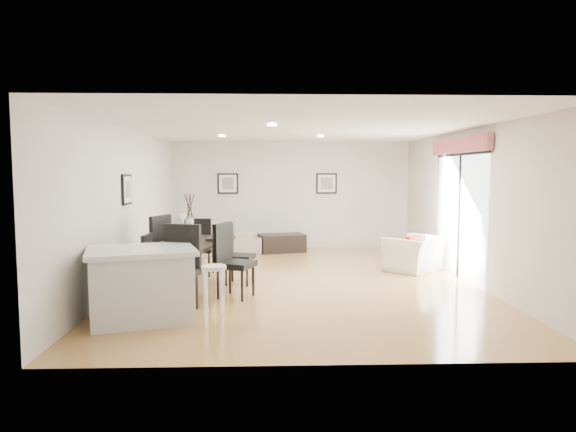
{
  "coord_description": "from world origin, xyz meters",
  "views": [
    {
      "loc": [
        -0.52,
        -9.03,
        1.96
      ],
      "look_at": [
        -0.2,
        0.4,
        1.13
      ],
      "focal_mm": 32.0,
      "sensor_mm": 36.0,
      "label": 1
    }
  ],
  "objects_px": {
    "sofa": "(219,243)",
    "dining_chair_enear": "(230,256)",
    "side_table": "(183,239)",
    "dining_chair_wnear": "(140,263)",
    "dining_chair_foot": "(200,244)",
    "kitchen_island": "(142,284)",
    "dining_chair_wfar": "(154,246)",
    "bar_stool": "(214,273)",
    "coffee_table": "(282,243)",
    "dining_chair_efar": "(234,250)",
    "armchair": "(415,254)",
    "dining_table": "(190,247)",
    "dining_chair_head": "(179,263)"
  },
  "relations": [
    {
      "from": "sofa",
      "to": "dining_chair_enear",
      "type": "relative_size",
      "value": 1.64
    },
    {
      "from": "side_table",
      "to": "dining_chair_wnear",
      "type": "bearing_deg",
      "value": -88.11
    },
    {
      "from": "dining_chair_foot",
      "to": "kitchen_island",
      "type": "relative_size",
      "value": 0.68
    },
    {
      "from": "sofa",
      "to": "dining_chair_wfar",
      "type": "bearing_deg",
      "value": 58.37
    },
    {
      "from": "bar_stool",
      "to": "dining_chair_enear",
      "type": "bearing_deg",
      "value": 84.59
    },
    {
      "from": "sofa",
      "to": "coffee_table",
      "type": "relative_size",
      "value": 1.76
    },
    {
      "from": "sofa",
      "to": "dining_chair_wfar",
      "type": "relative_size",
      "value": 1.57
    },
    {
      "from": "dining_chair_efar",
      "to": "side_table",
      "type": "relative_size",
      "value": 1.9
    },
    {
      "from": "sofa",
      "to": "dining_chair_wnear",
      "type": "distance_m",
      "value": 4.2
    },
    {
      "from": "armchair",
      "to": "side_table",
      "type": "xyz_separation_m",
      "value": [
        -5.0,
        2.84,
        -0.06
      ]
    },
    {
      "from": "armchair",
      "to": "dining_chair_wfar",
      "type": "distance_m",
      "value": 4.96
    },
    {
      "from": "dining_chair_wfar",
      "to": "dining_chair_enear",
      "type": "xyz_separation_m",
      "value": [
        1.36,
        -0.89,
        -0.03
      ]
    },
    {
      "from": "dining_chair_foot",
      "to": "side_table",
      "type": "height_order",
      "value": "dining_chair_foot"
    },
    {
      "from": "armchair",
      "to": "dining_chair_wfar",
      "type": "relative_size",
      "value": 0.86
    },
    {
      "from": "dining_chair_wnear",
      "to": "armchair",
      "type": "bearing_deg",
      "value": 114.84
    },
    {
      "from": "dining_chair_foot",
      "to": "sofa",
      "type": "bearing_deg",
      "value": -87.14
    },
    {
      "from": "dining_table",
      "to": "dining_chair_foot",
      "type": "bearing_deg",
      "value": 103.06
    },
    {
      "from": "dining_chair_enear",
      "to": "kitchen_island",
      "type": "bearing_deg",
      "value": 161.23
    },
    {
      "from": "dining_table",
      "to": "dining_chair_efar",
      "type": "distance_m",
      "value": 0.86
    },
    {
      "from": "sofa",
      "to": "dining_chair_head",
      "type": "relative_size",
      "value": 1.57
    },
    {
      "from": "dining_chair_head",
      "to": "dining_chair_enear",
      "type": "bearing_deg",
      "value": 65.14
    },
    {
      "from": "sofa",
      "to": "coffee_table",
      "type": "height_order",
      "value": "sofa"
    },
    {
      "from": "dining_chair_enear",
      "to": "coffee_table",
      "type": "relative_size",
      "value": 1.08
    },
    {
      "from": "dining_chair_wnear",
      "to": "dining_chair_efar",
      "type": "relative_size",
      "value": 0.95
    },
    {
      "from": "sofa",
      "to": "bar_stool",
      "type": "bearing_deg",
      "value": 77.14
    },
    {
      "from": "armchair",
      "to": "coffee_table",
      "type": "bearing_deg",
      "value": -87.33
    },
    {
      "from": "dining_table",
      "to": "dining_chair_enear",
      "type": "xyz_separation_m",
      "value": [
        0.68,
        -0.45,
        -0.08
      ]
    },
    {
      "from": "dining_chair_wnear",
      "to": "side_table",
      "type": "height_order",
      "value": "dining_chair_wnear"
    },
    {
      "from": "armchair",
      "to": "side_table",
      "type": "distance_m",
      "value": 5.76
    },
    {
      "from": "sofa",
      "to": "dining_chair_wnear",
      "type": "relative_size",
      "value": 1.9
    },
    {
      "from": "armchair",
      "to": "side_table",
      "type": "bearing_deg",
      "value": -72.5
    },
    {
      "from": "armchair",
      "to": "coffee_table",
      "type": "xyz_separation_m",
      "value": [
        -2.57,
        2.52,
        -0.12
      ]
    },
    {
      "from": "dining_table",
      "to": "dining_chair_foot",
      "type": "height_order",
      "value": "dining_chair_foot"
    },
    {
      "from": "armchair",
      "to": "bar_stool",
      "type": "distance_m",
      "value": 4.8
    },
    {
      "from": "dining_chair_enear",
      "to": "dining_chair_head",
      "type": "height_order",
      "value": "dining_chair_head"
    },
    {
      "from": "armchair",
      "to": "bar_stool",
      "type": "bearing_deg",
      "value": -1.36
    },
    {
      "from": "dining_table",
      "to": "kitchen_island",
      "type": "distance_m",
      "value": 1.72
    },
    {
      "from": "dining_chair_efar",
      "to": "bar_stool",
      "type": "distance_m",
      "value": 2.17
    },
    {
      "from": "dining_chair_foot",
      "to": "dining_chair_efar",
      "type": "bearing_deg",
      "value": 140.32
    },
    {
      "from": "sofa",
      "to": "dining_table",
      "type": "bearing_deg",
      "value": 70.53
    },
    {
      "from": "dining_chair_head",
      "to": "coffee_table",
      "type": "xyz_separation_m",
      "value": [
        1.56,
        5.23,
        -0.46
      ]
    },
    {
      "from": "side_table",
      "to": "dining_chair_head",
      "type": "bearing_deg",
      "value": -81.0
    },
    {
      "from": "armchair",
      "to": "dining_chair_enear",
      "type": "height_order",
      "value": "dining_chair_enear"
    },
    {
      "from": "dining_table",
      "to": "dining_chair_efar",
      "type": "bearing_deg",
      "value": 48.95
    },
    {
      "from": "dining_chair_wfar",
      "to": "bar_stool",
      "type": "xyz_separation_m",
      "value": [
        1.25,
        -2.1,
        -0.06
      ]
    },
    {
      "from": "dining_chair_wfar",
      "to": "side_table",
      "type": "bearing_deg",
      "value": -154.48
    },
    {
      "from": "dining_chair_enear",
      "to": "side_table",
      "type": "distance_m",
      "value": 5.06
    },
    {
      "from": "dining_chair_wnear",
      "to": "kitchen_island",
      "type": "relative_size",
      "value": 0.62
    },
    {
      "from": "dining_chair_foot",
      "to": "dining_chair_wfar",
      "type": "bearing_deg",
      "value": 53.64
    },
    {
      "from": "dining_table",
      "to": "bar_stool",
      "type": "relative_size",
      "value": 2.92
    }
  ]
}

